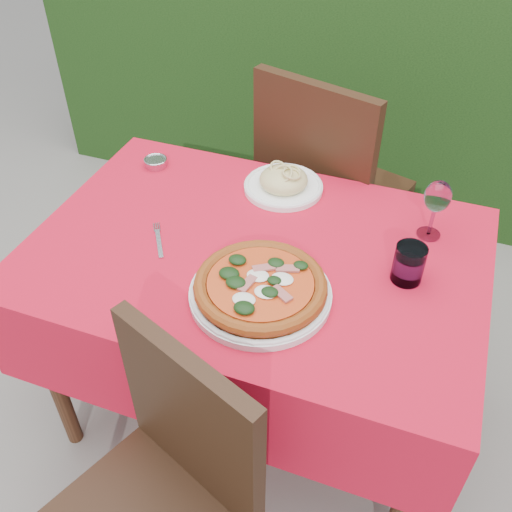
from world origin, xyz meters
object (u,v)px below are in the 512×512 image
(pasta_plate, at_px, (284,183))
(water_glass, at_px, (408,265))
(chair_far, at_px, (325,184))
(wine_glass, at_px, (437,199))
(pizza_plate, at_px, (260,288))
(fork, at_px, (159,244))
(steel_ramekin, at_px, (156,163))
(chair_near, at_px, (164,488))

(pasta_plate, xyz_separation_m, water_glass, (0.43, -0.28, 0.02))
(chair_far, xyz_separation_m, wine_glass, (0.40, -0.39, 0.29))
(pizza_plate, bearing_deg, fork, 164.09)
(chair_far, xyz_separation_m, water_glass, (0.36, -0.59, 0.21))
(water_glass, bearing_deg, pasta_plate, 146.84)
(pizza_plate, height_order, water_glass, water_glass)
(chair_far, distance_m, pizza_plate, 0.81)
(water_glass, relative_size, steel_ramekin, 1.49)
(pasta_plate, distance_m, wine_glass, 0.48)
(chair_far, height_order, pizza_plate, chair_far)
(chair_far, xyz_separation_m, pasta_plate, (-0.07, -0.31, 0.19))
(wine_glass, bearing_deg, chair_far, 135.65)
(chair_near, height_order, pasta_plate, chair_near)
(chair_near, bearing_deg, steel_ramekin, 139.19)
(chair_far, height_order, water_glass, chair_far)
(wine_glass, relative_size, steel_ramekin, 2.56)
(pasta_plate, bearing_deg, chair_near, -88.61)
(pasta_plate, distance_m, steel_ramekin, 0.44)
(chair_near, xyz_separation_m, pizza_plate, (0.07, 0.44, 0.26))
(chair_far, height_order, wine_glass, chair_far)
(pizza_plate, xyz_separation_m, steel_ramekin, (-0.54, 0.46, -0.02))
(chair_near, height_order, fork, chair_near)
(pasta_plate, distance_m, water_glass, 0.51)
(wine_glass, xyz_separation_m, steel_ramekin, (-0.90, 0.06, -0.11))
(water_glass, height_order, steel_ramekin, water_glass)
(chair_near, relative_size, fork, 5.28)
(pizza_plate, bearing_deg, chair_far, 92.13)
(pizza_plate, xyz_separation_m, water_glass, (0.33, 0.20, 0.02))
(pasta_plate, xyz_separation_m, fork, (-0.24, -0.38, -0.02))
(chair_near, relative_size, chair_far, 0.88)
(fork, xyz_separation_m, steel_ramekin, (-0.20, 0.36, 0.01))
(water_glass, xyz_separation_m, steel_ramekin, (-0.87, 0.26, -0.03))
(chair_near, distance_m, fork, 0.64)
(water_glass, bearing_deg, fork, -171.63)
(water_glass, relative_size, fork, 0.62)
(chair_far, height_order, pasta_plate, chair_far)
(chair_near, bearing_deg, pasta_plate, 113.24)
(pizza_plate, relative_size, wine_glass, 2.04)
(fork, height_order, steel_ramekin, steel_ramekin)
(chair_near, height_order, steel_ramekin, chair_near)
(pasta_plate, bearing_deg, water_glass, -33.16)
(chair_far, bearing_deg, fork, 82.34)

